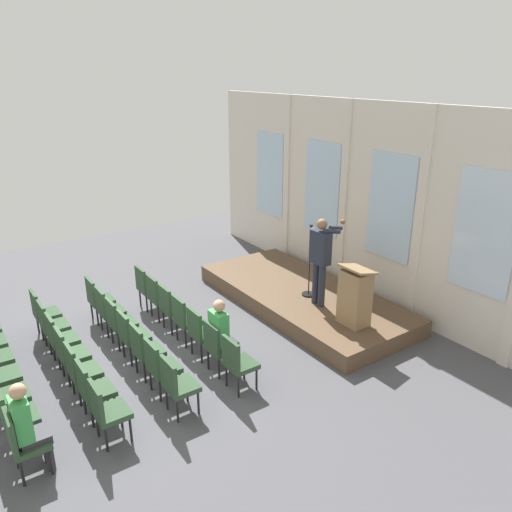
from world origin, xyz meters
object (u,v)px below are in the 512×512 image
at_px(mic_stand, 309,280).
at_px(chair_r1_c5, 159,364).
at_px(chair_r0_c4, 200,330).
at_px(chair_r2_c4, 80,368).
at_px(chair_r0_c3, 185,317).
at_px(chair_r2_c1, 50,323).
at_px(audience_r3_c6, 27,424).
at_px(chair_r1_c1, 107,308).
at_px(chair_r0_c6, 237,361).
at_px(lectern, 355,297).
at_px(chair_r2_c3, 69,351).
at_px(chair_r2_c2, 59,336).
at_px(chair_r3_c5, 13,414).
at_px(audience_r0_c5, 222,332).
at_px(chair_r2_c6, 106,409).
at_px(chair_r0_c5, 218,345).
at_px(chair_r0_c2, 171,305).
at_px(chair_r3_c4, 5,392).
at_px(chair_r0_c0, 146,285).
at_px(chair_r2_c0, 42,310).
at_px(speaker, 321,256).
at_px(chair_r2_c5, 92,387).
at_px(chair_r3_c6, 23,440).
at_px(chair_r1_c4, 144,348).
at_px(chair_r1_c0, 97,297).
at_px(chair_r1_c2, 118,320).
at_px(chair_r0_c1, 158,295).
at_px(chair_r1_c6, 176,383).
at_px(chair_r1_c3, 131,333).

relative_size(mic_stand, chair_r1_c5, 1.65).
height_order(chair_r0_c4, chair_r2_c4, same).
height_order(chair_r0_c3, chair_r1_c5, same).
distance_m(chair_r2_c1, audience_r3_c6, 3.13).
height_order(mic_stand, chair_r1_c1, mic_stand).
height_order(chair_r0_c3, chair_r0_c6, same).
bearing_deg(chair_r2_c4, lectern, 76.89).
bearing_deg(chair_r1_c1, mic_stand, 69.31).
distance_m(lectern, chair_r2_c3, 5.03).
xyz_separation_m(chair_r2_c2, chair_r3_c5, (1.78, -1.05, 0.00)).
bearing_deg(audience_r0_c5, mic_stand, 109.24).
height_order(chair_r2_c1, chair_r2_c6, same).
bearing_deg(chair_r0_c5, chair_r2_c6, -74.18).
distance_m(chair_r0_c2, chair_r3_c4, 3.36).
bearing_deg(chair_r2_c2, lectern, 64.16).
bearing_deg(chair_r0_c3, chair_r2_c4, -74.18).
bearing_deg(chair_r0_c0, chair_r0_c6, 0.00).
height_order(chair_r0_c5, chair_r2_c0, same).
distance_m(speaker, chair_r2_c0, 5.42).
xyz_separation_m(audience_r0_c5, chair_r2_c5, (0.00, -2.17, -0.21)).
height_order(chair_r0_c4, chair_r3_c6, same).
xyz_separation_m(chair_r0_c6, chair_r1_c4, (-1.19, -1.05, 0.00)).
bearing_deg(chair_r1_c0, chair_r1_c1, 0.00).
bearing_deg(speaker, chair_r0_c3, -104.76).
xyz_separation_m(chair_r2_c0, chair_r3_c5, (2.97, -1.05, 0.00)).
relative_size(chair_r0_c6, chair_r2_c1, 1.00).
bearing_deg(chair_r2_c5, chair_r1_c5, 90.00).
height_order(chair_r1_c1, chair_r2_c2, same).
height_order(chair_r1_c2, chair_r2_c2, same).
height_order(chair_r0_c1, chair_r1_c4, same).
bearing_deg(speaker, chair_r1_c5, -82.46).
bearing_deg(chair_r0_c5, chair_r0_c1, 180.00).
height_order(chair_r1_c0, chair_r1_c5, same).
height_order(audience_r0_c5, chair_r2_c0, audience_r0_c5).
height_order(lectern, chair_r2_c2, lectern).
distance_m(chair_r1_c6, chair_r2_c1, 3.15).
xyz_separation_m(chair_r1_c3, chair_r2_c1, (-1.19, -1.05, 0.00)).
height_order(chair_r0_c3, audience_r3_c6, audience_r3_c6).
distance_m(chair_r0_c2, chair_r2_c1, 2.18).
relative_size(chair_r0_c4, chair_r1_c0, 1.00).
bearing_deg(chair_r0_c6, audience_r0_c5, 172.28).
bearing_deg(audience_r0_c5, chair_r1_c6, -62.24).
distance_m(chair_r1_c3, chair_r3_c5, 2.41).
bearing_deg(chair_r0_c3, chair_r3_c5, -69.30).
bearing_deg(chair_r2_c5, chair_r2_c4, 180.00).
bearing_deg(audience_r3_c6, chair_r3_c4, -176.08).
distance_m(chair_r0_c1, audience_r3_c6, 4.27).
height_order(chair_r0_c6, chair_r3_c5, same).
height_order(chair_r1_c0, chair_r1_c4, same).
height_order(chair_r2_c2, chair_r2_c3, same).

